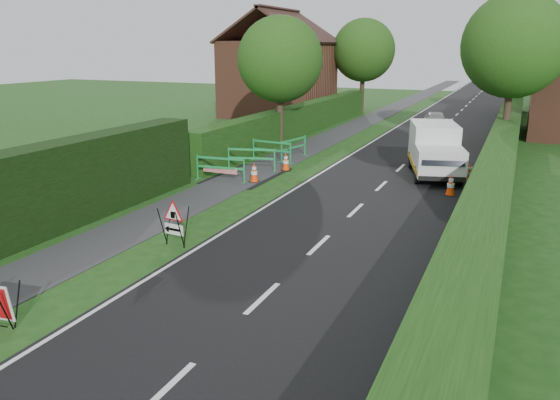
# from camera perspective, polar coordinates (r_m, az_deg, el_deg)

# --- Properties ---
(ground) EXTENTS (120.00, 120.00, 0.00)m
(ground) POSITION_cam_1_polar(r_m,az_deg,el_deg) (12.22, -14.73, -9.76)
(ground) COLOR #184012
(ground) RESTS_ON ground
(road_surface) EXTENTS (6.00, 90.00, 0.02)m
(road_surface) POSITION_cam_1_polar(r_m,az_deg,el_deg) (44.04, 17.85, 8.33)
(road_surface) COLOR black
(road_surface) RESTS_ON ground
(footpath) EXTENTS (2.00, 90.00, 0.02)m
(footpath) POSITION_cam_1_polar(r_m,az_deg,el_deg) (44.95, 10.81, 8.94)
(footpath) COLOR #2D2D30
(footpath) RESTS_ON ground
(hedge_west_far) EXTENTS (1.00, 24.00, 1.80)m
(hedge_west_far) POSITION_cam_1_polar(r_m,az_deg,el_deg) (33.21, 2.17, 6.85)
(hedge_west_far) COLOR #14380F
(hedge_west_far) RESTS_ON ground
(hedge_east) EXTENTS (1.20, 50.00, 1.50)m
(hedge_east) POSITION_cam_1_polar(r_m,az_deg,el_deg) (25.04, 21.94, 2.75)
(hedge_east) COLOR #14380F
(hedge_east) RESTS_ON ground
(house_west) EXTENTS (7.50, 7.40, 7.88)m
(house_west) POSITION_cam_1_polar(r_m,az_deg,el_deg) (42.19, -0.13, 12.73)
(house_west) COLOR brown
(house_west) RESTS_ON ground
(tree_nw) EXTENTS (4.40, 4.40, 6.70)m
(tree_nw) POSITION_cam_1_polar(r_m,az_deg,el_deg) (28.97, -0.00, 14.46)
(tree_nw) COLOR #2D2116
(tree_nw) RESTS_ON ground
(tree_ne) EXTENTS (5.20, 5.20, 7.79)m
(tree_ne) POSITION_cam_1_polar(r_m,az_deg,el_deg) (30.51, 23.30, 14.60)
(tree_ne) COLOR #2D2116
(tree_ne) RESTS_ON ground
(tree_fw) EXTENTS (4.80, 4.80, 7.24)m
(tree_fw) POSITION_cam_1_polar(r_m,az_deg,el_deg) (44.08, 8.74, 15.20)
(tree_fw) COLOR #2D2116
(tree_fw) RESTS_ON ground
(tree_fe) EXTENTS (4.20, 4.20, 6.33)m
(tree_fe) POSITION_cam_1_polar(r_m,az_deg,el_deg) (46.51, 23.63, 13.37)
(tree_fe) COLOR #2D2116
(tree_fe) RESTS_ON ground
(triangle_sign) EXTENTS (0.80, 0.80, 1.08)m
(triangle_sign) POSITION_cam_1_polar(r_m,az_deg,el_deg) (14.66, -11.17, -2.03)
(triangle_sign) COLOR black
(triangle_sign) RESTS_ON ground
(works_van) EXTENTS (2.91, 4.84, 2.07)m
(works_van) POSITION_cam_1_polar(r_m,az_deg,el_deg) (23.29, 15.88, 5.15)
(works_van) COLOR silver
(works_van) RESTS_ON ground
(traffic_cone_0) EXTENTS (0.38, 0.38, 0.79)m
(traffic_cone_0) POSITION_cam_1_polar(r_m,az_deg,el_deg) (20.34, 17.41, 1.50)
(traffic_cone_0) COLOR black
(traffic_cone_0) RESTS_ON ground
(traffic_cone_1) EXTENTS (0.38, 0.38, 0.79)m
(traffic_cone_1) POSITION_cam_1_polar(r_m,az_deg,el_deg) (22.52, 19.21, 2.68)
(traffic_cone_1) COLOR black
(traffic_cone_1) RESTS_ON ground
(traffic_cone_2) EXTENTS (0.38, 0.38, 0.79)m
(traffic_cone_2) POSITION_cam_1_polar(r_m,az_deg,el_deg) (24.62, 17.82, 3.87)
(traffic_cone_2) COLOR black
(traffic_cone_2) RESTS_ON ground
(traffic_cone_3) EXTENTS (0.38, 0.38, 0.79)m
(traffic_cone_3) POSITION_cam_1_polar(r_m,az_deg,el_deg) (21.38, -2.72, 2.89)
(traffic_cone_3) COLOR black
(traffic_cone_3) RESTS_ON ground
(traffic_cone_4) EXTENTS (0.38, 0.38, 0.79)m
(traffic_cone_4) POSITION_cam_1_polar(r_m,az_deg,el_deg) (23.40, 0.61, 4.04)
(traffic_cone_4) COLOR black
(traffic_cone_4) RESTS_ON ground
(ped_barrier_0) EXTENTS (2.08, 0.55, 1.00)m
(ped_barrier_0) POSITION_cam_1_polar(r_m,az_deg,el_deg) (21.59, -6.24, 3.59)
(ped_barrier_0) COLOR green
(ped_barrier_0) RESTS_ON ground
(ped_barrier_1) EXTENTS (2.08, 0.86, 1.00)m
(ped_barrier_1) POSITION_cam_1_polar(r_m,az_deg,el_deg) (23.33, -2.99, 4.58)
(ped_barrier_1) COLOR green
(ped_barrier_1) RESTS_ON ground
(ped_barrier_2) EXTENTS (2.09, 0.59, 1.00)m
(ped_barrier_2) POSITION_cam_1_polar(r_m,az_deg,el_deg) (25.15, -0.88, 5.42)
(ped_barrier_2) COLOR green
(ped_barrier_2) RESTS_ON ground
(ped_barrier_3) EXTENTS (0.73, 2.09, 1.00)m
(ped_barrier_3) POSITION_cam_1_polar(r_m,az_deg,el_deg) (25.79, 1.44, 5.68)
(ped_barrier_3) COLOR green
(ped_barrier_3) RESTS_ON ground
(redwhite_plank) EXTENTS (1.50, 0.07, 0.25)m
(redwhite_plank) POSITION_cam_1_polar(r_m,az_deg,el_deg) (21.80, -6.25, 2.01)
(redwhite_plank) COLOR red
(redwhite_plank) RESTS_ON ground
(hatchback_car) EXTENTS (2.09, 3.62, 1.16)m
(hatchback_car) POSITION_cam_1_polar(r_m,az_deg,el_deg) (36.32, 15.94, 7.96)
(hatchback_car) COLOR silver
(hatchback_car) RESTS_ON ground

